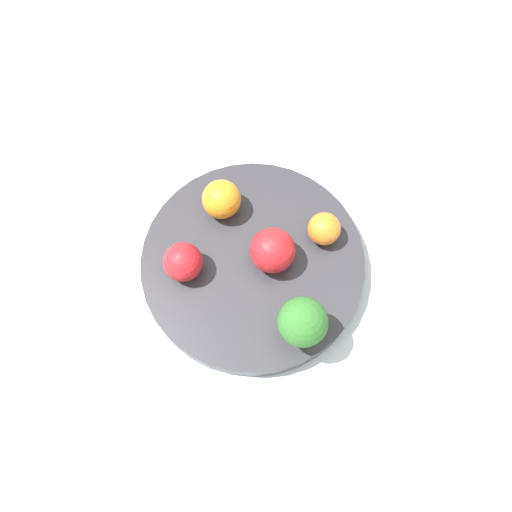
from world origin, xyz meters
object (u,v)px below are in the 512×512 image
bowl (256,263)px  broccoli (306,323)px  apple_red (186,262)px  orange_front (225,199)px  apple_green (276,252)px  orange_back (327,229)px

bowl → broccoli: bearing=-150.2°
broccoli → apple_red: 0.15m
bowl → broccoli: broccoli is taller
bowl → orange_front: (0.07, 0.04, 0.04)m
apple_green → orange_front: bearing=39.8°
orange_front → orange_back: size_ratio=1.20×
bowl → orange_back: orange_back is taller
broccoli → apple_green: (0.09, 0.03, -0.02)m
bowl → apple_red: size_ratio=5.88×
bowl → apple_green: 0.05m
broccoli → orange_front: size_ratio=1.52×
apple_green → bowl: bearing=83.8°
broccoli → orange_back: bearing=-15.9°
bowl → apple_red: bearing=97.9°
apple_green → orange_back: 0.07m
apple_green → orange_back: bearing=-62.9°
bowl → orange_back: 0.09m
bowl → apple_green: bearing=-96.2°
broccoli → orange_back: broccoli is taller
bowl → broccoli: (-0.09, -0.05, 0.06)m
broccoli → apple_red: size_ratio=1.58×
apple_red → orange_back: apple_red is taller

